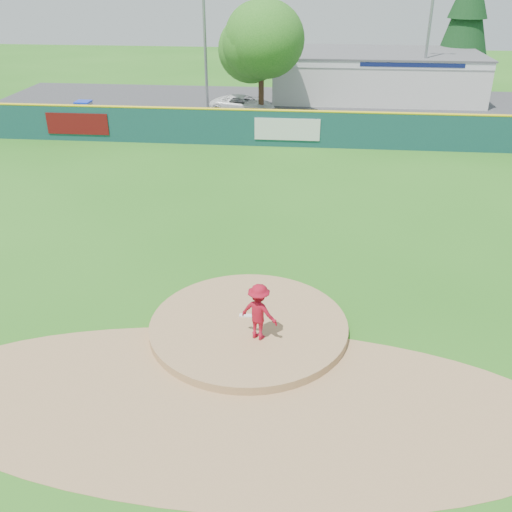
# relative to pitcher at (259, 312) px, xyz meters

# --- Properties ---
(ground) EXTENTS (120.00, 120.00, 0.00)m
(ground) POSITION_rel_pitcher_xyz_m (-0.35, 0.66, -1.04)
(ground) COLOR #286B19
(ground) RESTS_ON ground
(pitchers_mound) EXTENTS (5.50, 5.50, 0.50)m
(pitchers_mound) POSITION_rel_pitcher_xyz_m (-0.35, 0.66, -1.04)
(pitchers_mound) COLOR #9E774C
(pitchers_mound) RESTS_ON ground
(pitching_rubber) EXTENTS (0.60, 0.15, 0.04)m
(pitching_rubber) POSITION_rel_pitcher_xyz_m (-0.35, 0.96, -0.77)
(pitching_rubber) COLOR white
(pitching_rubber) RESTS_ON pitchers_mound
(infield_dirt_arc) EXTENTS (15.40, 15.40, 0.01)m
(infield_dirt_arc) POSITION_rel_pitcher_xyz_m (-0.35, -2.34, -1.04)
(infield_dirt_arc) COLOR #9E774C
(infield_dirt_arc) RESTS_ON ground
(parking_lot) EXTENTS (44.00, 16.00, 0.02)m
(parking_lot) POSITION_rel_pitcher_xyz_m (-0.35, 27.66, -1.03)
(parking_lot) COLOR #38383A
(parking_lot) RESTS_ON ground
(pitcher) EXTENTS (1.17, 0.94, 1.59)m
(pitcher) POSITION_rel_pitcher_xyz_m (0.00, 0.00, 0.00)
(pitcher) COLOR maroon
(pitcher) RESTS_ON pitchers_mound
(van) EXTENTS (4.66, 2.88, 1.20)m
(van) POSITION_rel_pitcher_xyz_m (-3.63, 26.19, -0.42)
(van) COLOR white
(van) RESTS_ON parking_lot
(pool_building_grp) EXTENTS (15.20, 8.20, 3.31)m
(pool_building_grp) POSITION_rel_pitcher_xyz_m (5.65, 32.66, 0.62)
(pool_building_grp) COLOR silver
(pool_building_grp) RESTS_ON ground
(fence_banners) EXTENTS (15.55, 0.04, 1.20)m
(fence_banners) POSITION_rel_pitcher_xyz_m (-6.22, 18.58, -0.04)
(fence_banners) COLOR #5C0D0D
(fence_banners) RESTS_ON ground
(playground_slide) EXTENTS (0.91, 2.56, 1.41)m
(playground_slide) POSITION_rel_pitcher_xyz_m (-13.34, 22.50, -0.33)
(playground_slide) COLOR blue
(playground_slide) RESTS_ON ground
(outfield_fence) EXTENTS (40.00, 0.14, 2.07)m
(outfield_fence) POSITION_rel_pitcher_xyz_m (-0.35, 18.66, 0.04)
(outfield_fence) COLOR #134040
(outfield_fence) RESTS_ON ground
(deciduous_tree) EXTENTS (5.60, 5.60, 7.36)m
(deciduous_tree) POSITION_rel_pitcher_xyz_m (-2.35, 25.66, 3.51)
(deciduous_tree) COLOR #382314
(deciduous_tree) RESTS_ON ground
(conifer_tree) EXTENTS (4.40, 4.40, 9.50)m
(conifer_tree) POSITION_rel_pitcher_xyz_m (12.65, 36.66, 4.50)
(conifer_tree) COLOR #382314
(conifer_tree) RESTS_ON ground
(light_pole_left) EXTENTS (1.75, 0.25, 11.00)m
(light_pole_left) POSITION_rel_pitcher_xyz_m (-6.35, 27.66, 5.01)
(light_pole_left) COLOR gray
(light_pole_left) RESTS_ON ground
(light_pole_right) EXTENTS (1.75, 0.25, 10.00)m
(light_pole_right) POSITION_rel_pitcher_xyz_m (8.65, 29.66, 4.50)
(light_pole_right) COLOR gray
(light_pole_right) RESTS_ON ground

